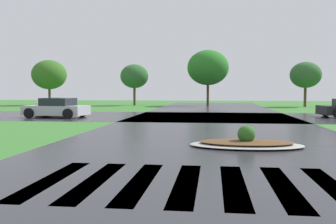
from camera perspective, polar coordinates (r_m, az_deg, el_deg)
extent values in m
cube|color=#2B2B30|center=(12.57, 6.61, -4.81)|extent=(10.65, 80.00, 0.01)
cube|color=#2B2B30|center=(25.03, 6.75, -0.72)|extent=(90.00, 9.59, 0.01)
cube|color=white|center=(7.97, -17.25, -9.73)|extent=(0.45, 3.36, 0.01)
cube|color=white|center=(7.65, -10.99, -10.18)|extent=(0.45, 3.36, 0.01)
cube|color=white|center=(7.43, -4.26, -10.54)|extent=(0.45, 3.36, 0.01)
cube|color=white|center=(7.31, 2.80, -10.76)|extent=(0.45, 3.36, 0.01)
cube|color=white|center=(7.31, 9.99, -10.82)|extent=(0.45, 3.36, 0.01)
cube|color=white|center=(7.41, 17.07, -10.72)|extent=(0.45, 3.36, 0.01)
cube|color=white|center=(7.62, 23.86, -10.47)|extent=(0.45, 3.36, 0.01)
ellipsoid|color=#9E9B93|center=(12.07, 11.83, -4.93)|extent=(3.56, 1.91, 0.12)
ellipsoid|color=brown|center=(12.06, 11.84, -4.50)|extent=(2.92, 1.57, 0.10)
sphere|color=#2D6023|center=(12.03, 11.85, -3.32)|extent=(0.56, 0.56, 0.56)
cylinder|color=black|center=(27.56, 22.88, 0.07)|extent=(0.66, 0.30, 0.64)
cube|color=#B7B7BF|center=(25.37, -16.67, 0.27)|extent=(4.16, 2.32, 0.60)
cube|color=#1E232B|center=(25.28, -16.39, 1.51)|extent=(2.04, 1.86, 0.49)
cylinder|color=black|center=(25.26, -20.43, -0.16)|extent=(0.66, 0.29, 0.64)
cylinder|color=black|center=(26.91, -18.12, 0.09)|extent=(0.66, 0.29, 0.64)
cylinder|color=black|center=(23.87, -15.02, -0.26)|extent=(0.66, 0.29, 0.64)
cylinder|color=black|center=(25.61, -12.94, 0.01)|extent=(0.66, 0.29, 0.64)
cylinder|color=#9E9B93|center=(28.17, -17.78, 0.56)|extent=(1.88, 1.29, 0.96)
cylinder|color=#9E9B93|center=(27.55, -15.98, 0.53)|extent=(1.88, 1.29, 0.96)
cylinder|color=#4C3823|center=(45.83, -17.60, 2.34)|extent=(0.28, 0.28, 2.16)
ellipsoid|color=#336420|center=(45.86, -17.65, 5.44)|extent=(4.00, 4.00, 3.40)
cylinder|color=#4C3823|center=(43.35, -5.13, 2.49)|extent=(0.28, 0.28, 2.23)
ellipsoid|color=#2B5B2B|center=(43.37, -5.15, 5.45)|extent=(3.22, 3.22, 2.74)
cylinder|color=#4C3823|center=(42.40, 6.09, 2.76)|extent=(0.28, 0.28, 2.67)
ellipsoid|color=#287024|center=(42.47, 6.11, 6.75)|extent=(4.63, 4.63, 3.94)
cylinder|color=#4C3823|center=(42.15, 20.16, 2.27)|extent=(0.28, 0.28, 2.24)
ellipsoid|color=#2E5C2A|center=(42.17, 20.22, 5.33)|extent=(3.23, 3.23, 2.74)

